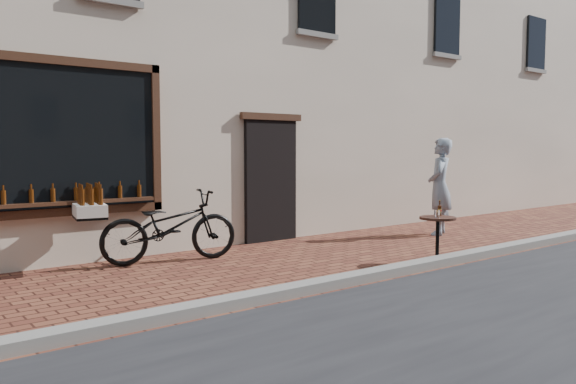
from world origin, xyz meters
TOP-DOWN VIEW (x-y plane):
  - ground at (0.00, 0.00)m, footprint 90.00×90.00m
  - kerb at (0.00, 0.20)m, footprint 90.00×0.25m
  - cargo_bicycle at (-0.46, 2.83)m, footprint 2.43×1.08m
  - bistro_table at (2.68, 0.35)m, footprint 0.53×0.53m
  - pedestrian at (4.98, 2.06)m, footprint 0.83×0.75m

SIDE VIEW (x-z plane):
  - ground at x=0.00m, z-range 0.00..0.00m
  - kerb at x=0.00m, z-range 0.00..0.12m
  - bistro_table at x=2.68m, z-range 0.03..0.94m
  - cargo_bicycle at x=-0.46m, z-range -0.03..1.12m
  - pedestrian at x=4.98m, z-range 0.00..1.90m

